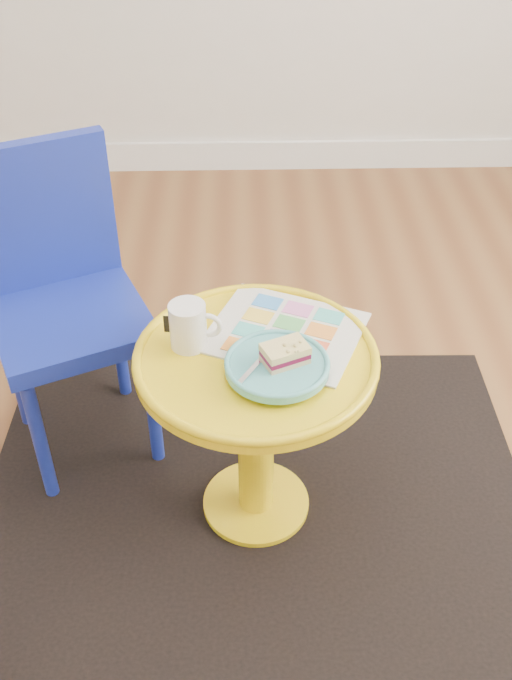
{
  "coord_description": "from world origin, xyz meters",
  "views": [
    {
      "loc": [
        0.2,
        -0.98,
        1.43
      ],
      "look_at": [
        0.23,
        0.18,
        0.51
      ],
      "focal_mm": 40.0,
      "sensor_mm": 36.0,
      "label": 1
    }
  ],
  "objects_px": {
    "chair": "(60,289)",
    "mug": "(189,324)",
    "newspaper": "(285,332)",
    "side_table": "(256,403)",
    "plate": "(277,366)"
  },
  "relations": [
    {
      "from": "newspaper",
      "to": "mug",
      "type": "relative_size",
      "value": 2.8
    },
    {
      "from": "chair",
      "to": "mug",
      "type": "xyz_separation_m",
      "value": [
        0.31,
        -0.24,
        0.08
      ]
    },
    {
      "from": "newspaper",
      "to": "mug",
      "type": "distance_m",
      "value": 0.2
    },
    {
      "from": "chair",
      "to": "plate",
      "type": "distance_m",
      "value": 0.59
    },
    {
      "from": "chair",
      "to": "newspaper",
      "type": "relative_size",
      "value": 2.54
    },
    {
      "from": "newspaper",
      "to": "plate",
      "type": "relative_size",
      "value": 1.48
    },
    {
      "from": "newspaper",
      "to": "plate",
      "type": "bearing_deg",
      "value": -76.32
    },
    {
      "from": "side_table",
      "to": "newspaper",
      "type": "distance_m",
      "value": 0.16
    },
    {
      "from": "chair",
      "to": "newspaper",
      "type": "height_order",
      "value": "chair"
    },
    {
      "from": "chair",
      "to": "plate",
      "type": "bearing_deg",
      "value": -58.88
    },
    {
      "from": "plate",
      "to": "side_table",
      "type": "bearing_deg",
      "value": 124.95
    },
    {
      "from": "side_table",
      "to": "mug",
      "type": "relative_size",
      "value": 4.57
    },
    {
      "from": "chair",
      "to": "mug",
      "type": "height_order",
      "value": "chair"
    },
    {
      "from": "side_table",
      "to": "plate",
      "type": "relative_size",
      "value": 2.42
    },
    {
      "from": "mug",
      "to": "chair",
      "type": "bearing_deg",
      "value": 150.73
    }
  ]
}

